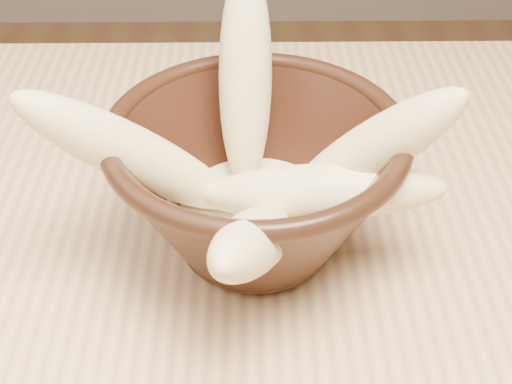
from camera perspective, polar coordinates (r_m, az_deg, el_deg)
bowl at (r=0.45m, az=-0.00°, el=0.87°), size 0.19×0.19×0.10m
milk_puddle at (r=0.47m, az=0.00°, el=-1.56°), size 0.11×0.11×0.01m
banana_upright at (r=0.47m, az=-0.86°, el=9.20°), size 0.04×0.09×0.15m
banana_left at (r=0.43m, az=-9.77°, el=2.93°), size 0.15×0.07×0.13m
banana_right at (r=0.43m, az=9.11°, el=3.18°), size 0.13×0.07×0.12m
banana_across at (r=0.43m, az=5.18°, el=0.03°), size 0.16×0.05×0.05m
banana_front at (r=0.39m, az=-0.18°, el=-3.94°), size 0.07×0.14×0.10m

